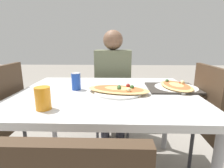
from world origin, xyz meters
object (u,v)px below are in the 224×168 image
object	(u,v)px
dining_table	(106,101)
person_seated	(113,76)
pizza_second	(176,86)
pizza_main	(118,90)
drink_glass	(43,98)
soda_can	(76,81)
chair_side_right	(220,123)
chair_far_seated	(113,90)

from	to	relation	value
dining_table	person_seated	bearing A→B (deg)	87.45
pizza_second	pizza_main	bearing A→B (deg)	-164.49
dining_table	pizza_main	xyz separation A→B (m)	(0.09, -0.01, 0.08)
drink_glass	pizza_second	distance (m)	0.94
person_seated	soda_can	bearing A→B (deg)	68.60
pizza_main	pizza_second	size ratio (longest dim) A/B	1.28
pizza_main	pizza_second	bearing A→B (deg)	15.51
pizza_main	chair_side_right	bearing A→B (deg)	-0.73
chair_far_seated	chair_side_right	world-z (taller)	same
chair_far_seated	drink_glass	xyz separation A→B (m)	(-0.34, -1.16, 0.27)
chair_far_seated	drink_glass	world-z (taller)	chair_far_seated
dining_table	soda_can	bearing A→B (deg)	165.22
pizza_main	drink_glass	size ratio (longest dim) A/B	3.94
dining_table	pizza_main	world-z (taller)	pizza_main
chair_side_right	drink_glass	distance (m)	1.19
dining_table	chair_far_seated	world-z (taller)	chair_far_seated
pizza_second	chair_far_seated	bearing A→B (deg)	124.54
person_seated	pizza_second	xyz separation A→B (m)	(0.49, -0.60, 0.04)
dining_table	person_seated	distance (m)	0.71
chair_far_seated	chair_side_right	bearing A→B (deg)	132.52
chair_side_right	drink_glass	bearing A→B (deg)	-74.59
dining_table	chair_far_seated	bearing A→B (deg)	87.81
chair_side_right	drink_glass	xyz separation A→B (m)	(-1.12, -0.31, 0.27)
pizza_second	person_seated	bearing A→B (deg)	129.39
chair_side_right	soda_can	world-z (taller)	chair_side_right
dining_table	drink_glass	bearing A→B (deg)	-132.92
drink_glass	dining_table	bearing A→B (deg)	47.08
person_seated	pizza_second	size ratio (longest dim) A/B	3.21
soda_can	drink_glass	size ratio (longest dim) A/B	1.03
chair_far_seated	soda_can	size ratio (longest dim) A/B	7.35
chair_far_seated	soda_can	world-z (taller)	chair_far_seated
chair_far_seated	person_seated	size ratio (longest dim) A/B	0.77
person_seated	drink_glass	size ratio (longest dim) A/B	9.90
person_seated	pizza_main	xyz separation A→B (m)	(0.06, -0.72, 0.04)
person_seated	chair_far_seated	bearing A→B (deg)	-90.00
person_seated	pizza_second	bearing A→B (deg)	129.39
pizza_main	soda_can	size ratio (longest dim) A/B	3.80
soda_can	chair_side_right	bearing A→B (deg)	-4.50
dining_table	drink_glass	size ratio (longest dim) A/B	10.32
chair_side_right	pizza_main	size ratio (longest dim) A/B	1.93
dining_table	pizza_second	bearing A→B (deg)	11.63
drink_glass	soda_can	bearing A→B (deg)	77.89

